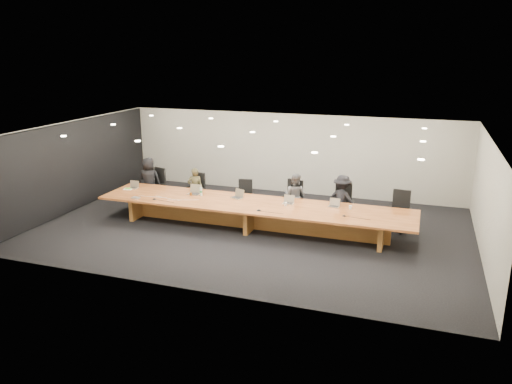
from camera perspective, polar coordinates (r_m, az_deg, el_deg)
ground at (r=14.29m, az=-0.39°, el=-4.17°), size 12.00×12.00×0.00m
back_wall at (r=17.60m, az=3.92°, el=4.39°), size 12.00×0.02×2.80m
left_wall_panel at (r=16.75m, az=-19.98°, el=2.77°), size 0.08×7.84×2.74m
conference_table at (r=14.12m, az=-0.39°, el=-2.19°), size 9.00×1.80×0.75m
chair_far_left at (r=16.83m, az=-11.46°, el=0.74°), size 0.77×0.77×1.18m
chair_left at (r=16.10m, az=-7.03°, el=0.19°), size 0.72×0.72×1.15m
chair_mid_left at (r=15.56m, az=-1.31°, el=-0.47°), size 0.62×0.62×1.03m
chair_mid_right at (r=14.93m, az=4.05°, el=-0.90°), size 0.74×0.74×1.20m
chair_right at (r=14.78m, az=10.01°, el=-1.34°), size 0.72×0.72×1.16m
chair_far_right at (r=14.50m, az=16.09°, el=-2.09°), size 0.64×0.64×1.16m
person_a at (r=16.77m, az=-12.12°, el=1.29°), size 0.85×0.66×1.55m
person_b at (r=15.97m, az=-6.96°, el=0.41°), size 0.56×0.45×1.34m
person_c at (r=14.98m, az=4.47°, el=-0.46°), size 0.77×0.65×1.39m
person_d at (r=14.64m, az=9.79°, el=-0.89°), size 1.06×0.78×1.47m
laptop_a at (r=16.00m, az=-13.90°, el=0.82°), size 0.30×0.23×0.23m
laptop_b at (r=14.99m, az=-7.11°, el=0.27°), size 0.37×0.27×0.29m
laptop_c at (r=14.52m, az=-2.22°, el=-0.20°), size 0.40×0.35×0.26m
laptop_d at (r=14.01m, az=3.70°, el=-0.88°), size 0.30×0.22×0.24m
laptop_e at (r=13.87m, az=8.89°, el=-1.23°), size 0.31×0.24×0.23m
water_bottle at (r=14.84m, az=-6.31°, el=0.05°), size 0.09×0.09×0.25m
amber_mug at (r=14.92m, az=-7.45°, el=-0.22°), size 0.09×0.09×0.09m
paper_cup_near at (r=13.83m, az=3.42°, el=-1.39°), size 0.11×0.11×0.10m
paper_cup_far at (r=13.77m, az=10.73°, el=-1.73°), size 0.09×0.09×0.10m
notepad at (r=15.96m, az=-14.40°, el=0.34°), size 0.30×0.26×0.02m
lime_gadget at (r=15.95m, az=-14.43°, el=0.40°), size 0.18×0.13×0.03m
av_box at (r=14.93m, az=-13.58°, el=-0.64°), size 0.23×0.18×0.03m
mic_left at (r=14.70m, az=-11.54°, el=-0.78°), size 0.15×0.15×0.03m
mic_center at (r=13.41m, az=0.33°, el=-2.08°), size 0.17×0.17×0.03m
mic_right at (r=13.18m, az=10.04°, el=-2.67°), size 0.13×0.13×0.03m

